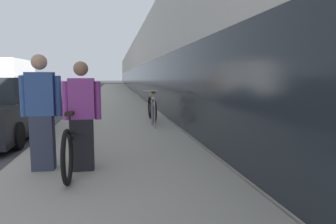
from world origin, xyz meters
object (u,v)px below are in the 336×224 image
bike_rack_hoop (153,109)px  moving_truck (12,78)px  person_bystander (42,113)px  tandem_bicycle (76,140)px  vintage_roadster_curbside (44,102)px  person_rider (82,116)px  cruiser_bike_nearest (152,108)px

bike_rack_hoop → moving_truck: (-8.75, 16.23, 0.78)m
person_bystander → tandem_bicycle: bearing=24.6°
person_bystander → bike_rack_hoop: bearing=58.9°
person_bystander → vintage_roadster_curbside: person_bystander is taller
bike_rack_hoop → person_bystander: bearing=-121.1°
person_rider → person_bystander: (-0.61, 0.13, 0.05)m
tandem_bicycle → person_bystander: (-0.47, -0.21, 0.49)m
person_bystander → moving_truck: bearing=108.3°
tandem_bicycle → moving_truck: size_ratio=0.37×
cruiser_bike_nearest → vintage_roadster_curbside: (-4.30, 4.35, -0.08)m
vintage_roadster_curbside → moving_truck: (-4.56, 10.68, 0.97)m
moving_truck → person_rider: bearing=-70.3°
tandem_bicycle → bike_rack_hoop: bearing=63.2°
person_bystander → vintage_roadster_curbside: 9.42m
bike_rack_hoop → vintage_roadster_curbside: (-4.19, 5.55, -0.19)m
moving_truck → person_bystander: bearing=-71.7°
person_rider → bike_rack_hoop: size_ratio=1.98×
bike_rack_hoop → vintage_roadster_curbside: size_ratio=0.20×
tandem_bicycle → vintage_roadster_curbside: 9.30m
vintage_roadster_curbside → moving_truck: size_ratio=0.59×
person_bystander → bike_rack_hoop: (2.19, 3.63, -0.38)m
tandem_bicycle → vintage_roadster_curbside: (-2.46, 8.97, -0.08)m
cruiser_bike_nearest → person_rider: bearing=-108.8°
tandem_bicycle → moving_truck: bearing=109.7°
tandem_bicycle → bike_rack_hoop: 3.83m
person_rider → cruiser_bike_nearest: (1.69, 4.96, -0.43)m
bike_rack_hoop → cruiser_bike_nearest: cruiser_bike_nearest is taller
person_rider → vintage_roadster_curbside: (-2.61, 9.31, -0.52)m
tandem_bicycle → bike_rack_hoop: (1.72, 3.41, 0.11)m
bike_rack_hoop → cruiser_bike_nearest: bearing=84.5°
bike_rack_hoop → vintage_roadster_curbside: vintage_roadster_curbside is taller
person_rider → tandem_bicycle: bearing=113.2°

